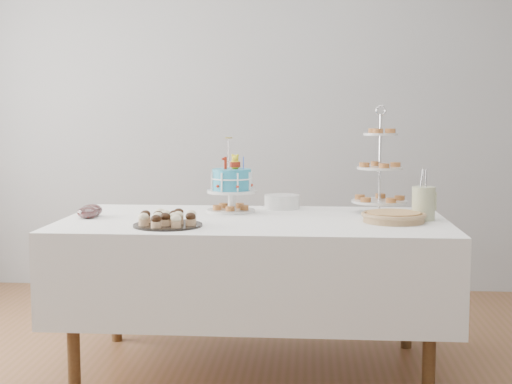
# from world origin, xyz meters

# --- Properties ---
(walls) EXTENTS (5.04, 4.04, 2.70)m
(walls) POSITION_xyz_m (0.00, 0.00, 1.35)
(walls) COLOR #96989B
(walls) RESTS_ON floor
(table) EXTENTS (1.92, 1.02, 0.77)m
(table) POSITION_xyz_m (0.00, 0.30, 0.54)
(table) COLOR white
(table) RESTS_ON floor
(birthday_cake) EXTENTS (0.26, 0.26, 0.40)m
(birthday_cake) POSITION_xyz_m (-0.13, 0.50, 0.88)
(birthday_cake) COLOR silver
(birthday_cake) RESTS_ON table
(cupcake_tray) EXTENTS (0.32, 0.32, 0.07)m
(cupcake_tray) POSITION_xyz_m (-0.38, 0.03, 0.81)
(cupcake_tray) COLOR black
(cupcake_tray) RESTS_ON table
(pie) EXTENTS (0.31, 0.31, 0.05)m
(pie) POSITION_xyz_m (0.69, 0.24, 0.80)
(pie) COLOR tan
(pie) RESTS_ON table
(tiered_stand) EXTENTS (0.29, 0.29, 0.57)m
(tiered_stand) POSITION_xyz_m (0.65, 0.55, 1.01)
(tiered_stand) COLOR silver
(tiered_stand) RESTS_ON table
(plate_stack) EXTENTS (0.20, 0.20, 0.08)m
(plate_stack) POSITION_xyz_m (0.12, 0.70, 0.81)
(plate_stack) COLOR silver
(plate_stack) RESTS_ON table
(pastry_plate) EXTENTS (0.26, 0.26, 0.04)m
(pastry_plate) POSITION_xyz_m (-0.14, 0.55, 0.79)
(pastry_plate) COLOR silver
(pastry_plate) RESTS_ON table
(jam_bowl_a) EXTENTS (0.10, 0.10, 0.06)m
(jam_bowl_a) POSITION_xyz_m (-0.84, 0.25, 0.80)
(jam_bowl_a) COLOR silver
(jam_bowl_a) RESTS_ON table
(jam_bowl_b) EXTENTS (0.11, 0.11, 0.06)m
(jam_bowl_b) POSITION_xyz_m (-0.84, 0.32, 0.80)
(jam_bowl_b) COLOR silver
(jam_bowl_b) RESTS_ON table
(utensil_pitcher) EXTENTS (0.12, 0.11, 0.25)m
(utensil_pitcher) POSITION_xyz_m (0.84, 0.32, 0.86)
(utensil_pitcher) COLOR beige
(utensil_pitcher) RESTS_ON table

